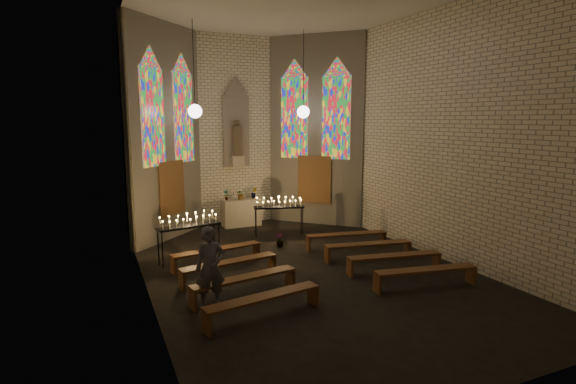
% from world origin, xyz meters
% --- Properties ---
extents(floor, '(12.00, 12.00, 0.00)m').
position_xyz_m(floor, '(0.00, 0.00, 0.00)').
color(floor, black).
rests_on(floor, ground).
extents(room, '(8.22, 12.43, 7.00)m').
position_xyz_m(room, '(-0.00, 3.37, 3.72)').
color(room, '#F4EACC').
rests_on(room, ground).
extents(altar, '(1.40, 0.60, 1.00)m').
position_xyz_m(altar, '(0.00, 5.45, 0.50)').
color(altar, beige).
rests_on(altar, ground).
extents(flower_vase_left, '(0.23, 0.18, 0.38)m').
position_xyz_m(flower_vase_left, '(-0.55, 5.51, 1.19)').
color(flower_vase_left, '#4C723F').
rests_on(flower_vase_left, altar).
extents(flower_vase_center, '(0.44, 0.40, 0.42)m').
position_xyz_m(flower_vase_center, '(-0.01, 5.42, 1.21)').
color(flower_vase_center, '#4C723F').
rests_on(flower_vase_center, altar).
extents(flower_vase_right, '(0.26, 0.22, 0.41)m').
position_xyz_m(flower_vase_right, '(0.54, 5.53, 1.21)').
color(flower_vase_right, '#4C723F').
rests_on(flower_vase_right, altar).
extents(aisle_flower_pot, '(0.26, 0.26, 0.43)m').
position_xyz_m(aisle_flower_pot, '(0.23, 2.25, 0.21)').
color(aisle_flower_pot, '#4C723F').
rests_on(aisle_flower_pot, ground).
extents(votive_stand_left, '(1.82, 0.75, 1.30)m').
position_xyz_m(votive_stand_left, '(-2.64, 1.94, 1.11)').
color(votive_stand_left, black).
rests_on(votive_stand_left, ground).
extents(votive_stand_right, '(1.75, 0.85, 1.25)m').
position_xyz_m(votive_stand_right, '(0.76, 3.60, 1.07)').
color(votive_stand_right, black).
rests_on(votive_stand_right, ground).
extents(pew_left_0, '(2.54, 0.78, 0.48)m').
position_xyz_m(pew_left_0, '(-2.04, 1.26, 0.39)').
color(pew_left_0, '#512F17').
rests_on(pew_left_0, ground).
extents(pew_right_0, '(2.54, 0.78, 0.48)m').
position_xyz_m(pew_right_0, '(2.04, 1.26, 0.39)').
color(pew_right_0, '#512F17').
rests_on(pew_right_0, ground).
extents(pew_left_1, '(2.54, 0.78, 0.48)m').
position_xyz_m(pew_left_1, '(-2.04, 0.06, 0.39)').
color(pew_left_1, '#512F17').
rests_on(pew_left_1, ground).
extents(pew_right_1, '(2.54, 0.78, 0.48)m').
position_xyz_m(pew_right_1, '(2.04, 0.06, 0.39)').
color(pew_right_1, '#512F17').
rests_on(pew_right_1, ground).
extents(pew_left_2, '(2.54, 0.78, 0.48)m').
position_xyz_m(pew_left_2, '(-2.04, -1.14, 0.39)').
color(pew_left_2, '#512F17').
rests_on(pew_left_2, ground).
extents(pew_right_2, '(2.54, 0.78, 0.48)m').
position_xyz_m(pew_right_2, '(2.04, -1.14, 0.39)').
color(pew_right_2, '#512F17').
rests_on(pew_right_2, ground).
extents(pew_left_3, '(2.54, 0.78, 0.48)m').
position_xyz_m(pew_left_3, '(-2.04, -2.34, 0.39)').
color(pew_left_3, '#512F17').
rests_on(pew_left_3, ground).
extents(pew_right_3, '(2.54, 0.78, 0.48)m').
position_xyz_m(pew_right_3, '(2.04, -2.34, 0.39)').
color(pew_right_3, '#512F17').
rests_on(pew_right_3, ground).
extents(visitor, '(0.67, 0.46, 1.76)m').
position_xyz_m(visitor, '(-2.86, -1.39, 0.88)').
color(visitor, '#4D4B56').
rests_on(visitor, ground).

